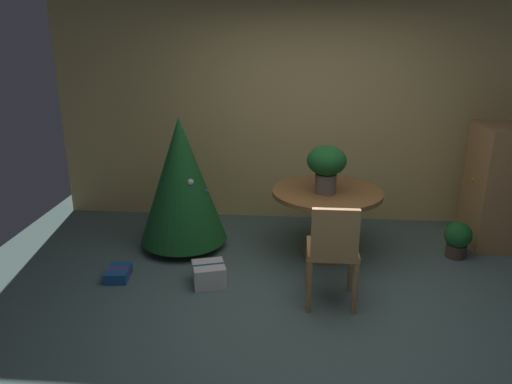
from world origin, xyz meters
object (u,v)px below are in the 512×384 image
(flower_vase, at_px, (327,164))
(gift_box_blue, at_px, (118,273))
(wooden_cabinet, at_px, (498,186))
(wooden_chair_near, at_px, (333,249))
(holiday_tree, at_px, (182,180))
(potted_plant, at_px, (458,238))
(gift_box_cream, at_px, (209,274))
(round_dining_table, at_px, (326,209))

(flower_vase, distance_m, gift_box_blue, 2.22)
(gift_box_blue, height_order, wooden_cabinet, wooden_cabinet)
(wooden_chair_near, height_order, wooden_cabinet, wooden_cabinet)
(holiday_tree, bearing_deg, potted_plant, -0.67)
(flower_vase, relative_size, gift_box_cream, 1.31)
(potted_plant, bearing_deg, gift_box_cream, -162.80)
(round_dining_table, height_order, holiday_tree, holiday_tree)
(round_dining_table, relative_size, gift_box_cream, 3.07)
(flower_vase, height_order, wooden_chair_near, flower_vase)
(holiday_tree, height_order, gift_box_cream, holiday_tree)
(round_dining_table, height_order, wooden_chair_near, wooden_chair_near)
(round_dining_table, relative_size, flower_vase, 2.35)
(wooden_cabinet, bearing_deg, round_dining_table, -165.09)
(wooden_cabinet, bearing_deg, gift_box_blue, -163.48)
(gift_box_blue, bearing_deg, gift_box_cream, -2.23)
(round_dining_table, distance_m, gift_box_blue, 2.10)
(holiday_tree, bearing_deg, gift_box_blue, -121.74)
(wooden_chair_near, height_order, potted_plant, wooden_chair_near)
(flower_vase, relative_size, wooden_cabinet, 0.36)
(gift_box_cream, bearing_deg, flower_vase, 29.41)
(gift_box_blue, bearing_deg, wooden_cabinet, 16.52)
(wooden_chair_near, xyz_separation_m, holiday_tree, (-1.49, 1.06, 0.22))
(round_dining_table, distance_m, flower_vase, 0.49)
(flower_vase, xyz_separation_m, wooden_chair_near, (0.02, -0.87, -0.47))
(wooden_chair_near, bearing_deg, wooden_cabinet, 38.06)
(flower_vase, relative_size, wooden_chair_near, 0.51)
(gift_box_cream, xyz_separation_m, potted_plant, (2.43, 0.75, 0.11))
(holiday_tree, xyz_separation_m, gift_box_cream, (0.40, -0.78, -0.64))
(flower_vase, bearing_deg, potted_plant, 6.38)
(gift_box_blue, bearing_deg, flower_vase, 16.33)
(round_dining_table, bearing_deg, gift_box_cream, -148.38)
(round_dining_table, distance_m, wooden_cabinet, 1.89)
(gift_box_cream, relative_size, potted_plant, 0.93)
(wooden_chair_near, xyz_separation_m, potted_plant, (1.35, 1.03, -0.32))
(holiday_tree, xyz_separation_m, gift_box_blue, (-0.46, -0.75, -0.69))
(wooden_cabinet, bearing_deg, holiday_tree, -173.65)
(holiday_tree, bearing_deg, wooden_cabinet, 6.35)
(wooden_cabinet, bearing_deg, flower_vase, -163.28)
(flower_vase, xyz_separation_m, holiday_tree, (-1.47, 0.19, -0.26))
(round_dining_table, relative_size, gift_box_blue, 3.59)
(gift_box_cream, bearing_deg, gift_box_blue, 177.77)
(round_dining_table, bearing_deg, gift_box_blue, -162.01)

